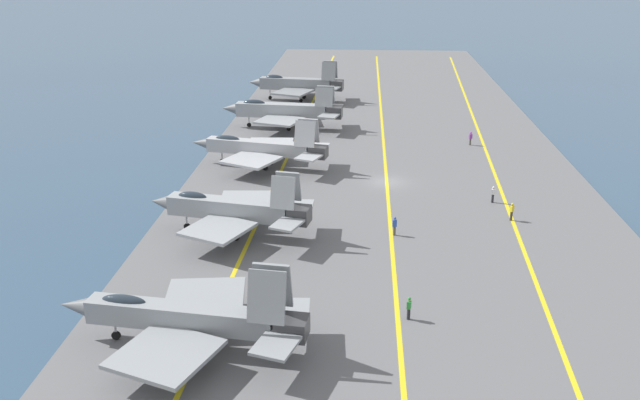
{
  "coord_description": "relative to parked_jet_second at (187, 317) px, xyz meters",
  "views": [
    {
      "loc": [
        -71.4,
        2.75,
        25.17
      ],
      "look_at": [
        -12.75,
        6.61,
        2.9
      ],
      "focal_mm": 38.0,
      "sensor_mm": 36.0,
      "label": 1
    }
  ],
  "objects": [
    {
      "name": "crew_green_vest",
      "position": [
        4.5,
        -14.52,
        -1.3
      ],
      "size": [
        0.44,
        0.35,
        1.75
      ],
      "color": "#232328",
      "rests_on": "carrier_deck"
    },
    {
      "name": "crew_yellow_vest",
      "position": [
        23.48,
        -25.35,
        -1.29
      ],
      "size": [
        0.45,
        0.46,
        1.78
      ],
      "color": "#383328",
      "rests_on": "carrier_deck"
    },
    {
      "name": "carrier_deck",
      "position": [
        33.95,
        -13.79,
        -2.47
      ],
      "size": [
        200.78,
        44.7,
        0.4
      ],
      "primitive_type": "cube",
      "color": "slate",
      "rests_on": "ground"
    },
    {
      "name": "parked_jet_fourth",
      "position": [
        38.4,
        0.84,
        0.11
      ],
      "size": [
        12.67,
        16.78,
        6.13
      ],
      "color": "#A8AAAF",
      "rests_on": "carrier_deck"
    },
    {
      "name": "parked_jet_fifth",
      "position": [
        56.55,
        0.38,
        0.32
      ],
      "size": [
        13.41,
        17.54,
        6.18
      ],
      "color": "#93999E",
      "rests_on": "carrier_deck"
    },
    {
      "name": "crew_white_vest",
      "position": [
        28.25,
        -24.41,
        -1.31
      ],
      "size": [
        0.35,
        0.43,
        1.74
      ],
      "color": "#232328",
      "rests_on": "carrier_deck"
    },
    {
      "name": "deck_stripe_centerline",
      "position": [
        33.95,
        -13.79,
        -2.26
      ],
      "size": [
        180.7,
        0.36,
        0.01
      ],
      "primitive_type": "cube",
      "color": "yellow",
      "rests_on": "carrier_deck"
    },
    {
      "name": "deck_stripe_edge_line",
      "position": [
        33.95,
        -1.5,
        -2.26
      ],
      "size": [
        180.65,
        4.77,
        0.01
      ],
      "primitive_type": "cube",
      "rotation": [
        0.0,
        0.0,
        -0.02
      ],
      "color": "yellow",
      "rests_on": "carrier_deck"
    },
    {
      "name": "ground_plane",
      "position": [
        33.95,
        -13.79,
        -2.67
      ],
      "size": [
        2000.0,
        2000.0,
        0.0
      ],
      "primitive_type": "plane",
      "color": "#334C66"
    },
    {
      "name": "parked_jet_second",
      "position": [
        0.0,
        0.0,
        0.0
      ],
      "size": [
        13.51,
        16.95,
        6.36
      ],
      "color": "gray",
      "rests_on": "carrier_deck"
    },
    {
      "name": "crew_blue_vest",
      "position": [
        19.24,
        -14.08,
        -1.29
      ],
      "size": [
        0.26,
        0.38,
        1.78
      ],
      "color": "#4C473D",
      "rests_on": "carrier_deck"
    },
    {
      "name": "parked_jet_sixth",
      "position": [
        75.1,
        0.21,
        0.51
      ],
      "size": [
        14.13,
        16.26,
        6.71
      ],
      "color": "gray",
      "rests_on": "carrier_deck"
    },
    {
      "name": "deck_stripe_foul_line",
      "position": [
        33.95,
        -26.08,
        -2.26
      ],
      "size": [
        180.45,
        10.23,
        0.01
      ],
      "primitive_type": "cube",
      "rotation": [
        0.0,
        0.0,
        -0.05
      ],
      "color": "yellow",
      "rests_on": "carrier_deck"
    },
    {
      "name": "parked_jet_third",
      "position": [
        18.48,
        0.59,
        0.22
      ],
      "size": [
        12.92,
        15.24,
        6.21
      ],
      "color": "#93999E",
      "rests_on": "carrier_deck"
    },
    {
      "name": "crew_purple_vest",
      "position": [
        49.49,
        -25.12,
        -1.29
      ],
      "size": [
        0.38,
        0.45,
        1.78
      ],
      "color": "#4C473D",
      "rests_on": "carrier_deck"
    }
  ]
}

